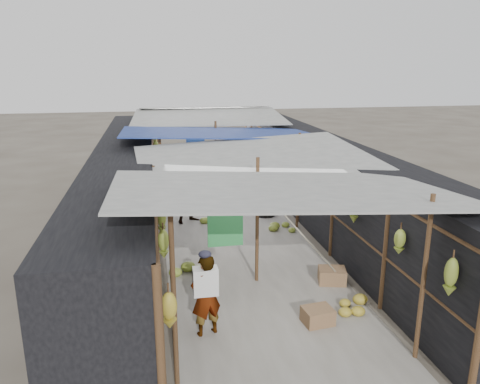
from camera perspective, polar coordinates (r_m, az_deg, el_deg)
ground at (r=7.35m, az=7.53°, el=-20.90°), size 80.00×80.00×0.00m
aisle_slab at (r=13.00m, az=-1.35°, el=-4.06°), size 3.60×16.00×0.02m
stall_left at (r=12.53m, az=-13.66°, el=0.21°), size 1.40×15.00×2.30m
stall_right at (r=13.36m, az=10.12°, el=1.34°), size 1.40×15.00×2.30m
crate_near at (r=8.40m, az=9.46°, el=-14.71°), size 0.54×0.46×0.30m
crate_mid at (r=9.84m, az=11.14°, el=-10.02°), size 0.63×0.55×0.32m
crate_back at (r=17.58m, az=-5.76°, el=1.44°), size 0.49×0.46×0.25m
black_basin at (r=13.79m, az=3.08°, el=-2.58°), size 0.58×0.58×0.18m
vendor_elderly at (r=7.77m, az=-4.19°, el=-12.47°), size 0.60×0.49×1.42m
shopper_blue at (r=13.11m, az=-5.99°, el=-0.21°), size 1.00×0.91×1.66m
vendor_seated at (r=15.72m, az=3.17°, el=0.80°), size 0.51×0.57×0.77m
market_canopy at (r=12.74m, az=-1.55°, el=6.66°), size 5.62×15.20×2.77m
hanging_bananas at (r=11.88m, az=-0.53°, el=2.16°), size 3.95×14.45×0.77m
floor_bananas at (r=12.91m, az=-0.70°, el=-3.58°), size 3.55×10.01×0.32m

